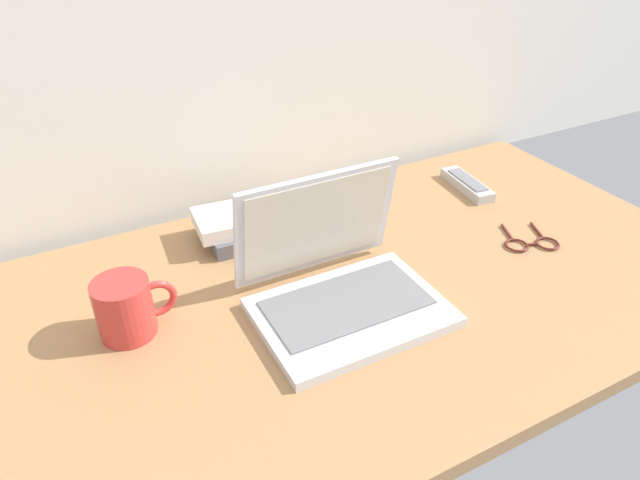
% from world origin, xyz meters
% --- Properties ---
extents(desk, '(1.60, 0.76, 0.03)m').
position_xyz_m(desk, '(0.00, 0.00, 0.01)').
color(desk, '#A87A4C').
rests_on(desk, ground).
extents(laptop, '(0.31, 0.26, 0.22)m').
position_xyz_m(laptop, '(0.04, -0.03, 0.08)').
color(laptop, silver).
rests_on(laptop, desk).
extents(coffee_mug, '(0.13, 0.09, 0.10)m').
position_xyz_m(coffee_mug, '(-0.29, 0.07, 0.08)').
color(coffee_mug, red).
rests_on(coffee_mug, desk).
extents(remote_control_near, '(0.06, 0.16, 0.02)m').
position_xyz_m(remote_control_near, '(0.52, 0.20, 0.04)').
color(remote_control_near, '#B7B7B7').
rests_on(remote_control_near, desk).
extents(eyeglasses, '(0.12, 0.13, 0.01)m').
position_xyz_m(eyeglasses, '(0.47, -0.05, 0.03)').
color(eyeglasses, '#591E19').
rests_on(eyeglasses, desk).
extents(book_stack, '(0.20, 0.14, 0.06)m').
position_xyz_m(book_stack, '(-0.02, 0.25, 0.06)').
color(book_stack, '#595960').
rests_on(book_stack, desk).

